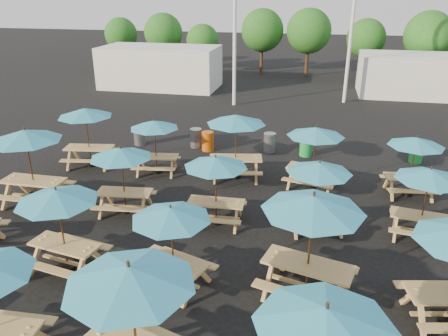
% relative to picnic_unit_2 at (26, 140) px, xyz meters
% --- Properties ---
extents(ground, '(120.00, 120.00, 0.00)m').
position_rel_picnic_unit_2_xyz_m(ground, '(5.90, 0.10, -2.18)').
color(ground, black).
rests_on(ground, ground).
extents(picnic_unit_2, '(2.21, 2.21, 2.53)m').
position_rel_picnic_unit_2_xyz_m(picnic_unit_2, '(0.00, 0.00, 0.00)').
color(picnic_unit_2, tan).
rests_on(picnic_unit_2, ground).
extents(picnic_unit_3, '(2.34, 2.34, 2.35)m').
position_rel_picnic_unit_2_xyz_m(picnic_unit_3, '(0.16, 3.38, -0.15)').
color(picnic_unit_3, tan).
rests_on(picnic_unit_3, ground).
extents(picnic_unit_5, '(2.24, 2.24, 2.21)m').
position_rel_picnic_unit_2_xyz_m(picnic_unit_5, '(2.90, -3.08, -0.28)').
color(picnic_unit_5, tan).
rests_on(picnic_unit_5, ground).
extents(picnic_unit_6, '(2.04, 2.04, 2.14)m').
position_rel_picnic_unit_2_xyz_m(picnic_unit_6, '(3.08, 0.04, -0.34)').
color(picnic_unit_6, tan).
rests_on(picnic_unit_6, ground).
extents(picnic_unit_7, '(2.04, 2.04, 2.07)m').
position_rel_picnic_unit_2_xyz_m(picnic_unit_7, '(2.96, 3.22, -0.39)').
color(picnic_unit_7, tan).
rests_on(picnic_unit_7, ground).
extents(picnic_unit_8, '(2.72, 2.72, 2.49)m').
position_rel_picnic_unit_2_xyz_m(picnic_unit_8, '(5.94, -5.91, -0.03)').
color(picnic_unit_8, tan).
rests_on(picnic_unit_8, ground).
extents(picnic_unit_9, '(2.30, 2.30, 2.08)m').
position_rel_picnic_unit_2_xyz_m(picnic_unit_9, '(5.70, -3.15, -0.39)').
color(picnic_unit_9, tan).
rests_on(picnic_unit_9, ground).
extents(picnic_unit_10, '(1.90, 1.90, 2.12)m').
position_rel_picnic_unit_2_xyz_m(picnic_unit_10, '(6.00, -0.04, -0.36)').
color(picnic_unit_10, tan).
rests_on(picnic_unit_10, ground).
extents(picnic_unit_11, '(2.46, 2.46, 2.43)m').
position_rel_picnic_unit_2_xyz_m(picnic_unit_11, '(5.96, 3.38, -0.09)').
color(picnic_unit_11, tan).
rests_on(picnic_unit_11, ground).
extents(picnic_unit_12, '(2.68, 2.68, 2.43)m').
position_rel_picnic_unit_2_xyz_m(picnic_unit_12, '(8.99, -6.18, -0.09)').
color(picnic_unit_12, tan).
rests_on(picnic_unit_12, ground).
extents(picnic_unit_13, '(2.71, 2.71, 2.54)m').
position_rel_picnic_unit_2_xyz_m(picnic_unit_13, '(8.74, -2.86, 0.01)').
color(picnic_unit_13, tan).
rests_on(picnic_unit_13, ground).
extents(picnic_unit_14, '(2.24, 2.24, 2.10)m').
position_rel_picnic_unit_2_xyz_m(picnic_unit_14, '(8.88, 0.17, -0.37)').
color(picnic_unit_14, tan).
rests_on(picnic_unit_14, ground).
extents(picnic_unit_15, '(2.36, 2.36, 2.24)m').
position_rel_picnic_unit_2_xyz_m(picnic_unit_15, '(8.73, 3.07, -0.25)').
color(picnic_unit_15, tan).
rests_on(picnic_unit_15, ground).
extents(picnic_unit_18, '(2.09, 2.09, 2.10)m').
position_rel_picnic_unit_2_xyz_m(picnic_unit_18, '(11.76, 0.31, -0.38)').
color(picnic_unit_18, tan).
rests_on(picnic_unit_18, ground).
extents(picnic_unit_19, '(2.00, 2.00, 2.08)m').
position_rel_picnic_unit_2_xyz_m(picnic_unit_19, '(11.94, 3.13, -0.39)').
color(picnic_unit_19, tan).
rests_on(picnic_unit_19, ground).
extents(waste_bin_0, '(0.52, 0.52, 0.83)m').
position_rel_picnic_unit_2_xyz_m(waste_bin_0, '(1.09, 6.16, -1.77)').
color(waste_bin_0, gray).
rests_on(waste_bin_0, ground).
extents(waste_bin_1, '(0.52, 0.52, 0.83)m').
position_rel_picnic_unit_2_xyz_m(waste_bin_1, '(3.64, 6.37, -1.77)').
color(waste_bin_1, gray).
rests_on(waste_bin_1, ground).
extents(waste_bin_2, '(0.52, 0.52, 0.83)m').
position_rel_picnic_unit_2_xyz_m(waste_bin_2, '(4.25, 6.04, -1.77)').
color(waste_bin_2, '#C3520B').
rests_on(waste_bin_2, ground).
extents(waste_bin_3, '(0.52, 0.52, 0.83)m').
position_rel_picnic_unit_2_xyz_m(waste_bin_3, '(6.88, 6.40, -1.77)').
color(waste_bin_3, gray).
rests_on(waste_bin_3, ground).
extents(waste_bin_4, '(0.52, 0.52, 0.83)m').
position_rel_picnic_unit_2_xyz_m(waste_bin_4, '(8.41, 6.25, -1.77)').
color(waste_bin_4, green).
rests_on(waste_bin_4, ground).
extents(waste_bin_5, '(0.52, 0.52, 0.83)m').
position_rel_picnic_unit_2_xyz_m(waste_bin_5, '(12.78, 6.42, -1.77)').
color(waste_bin_5, green).
rests_on(waste_bin_5, ground).
extents(event_tent_0, '(8.00, 4.00, 2.80)m').
position_rel_picnic_unit_2_xyz_m(event_tent_0, '(-2.10, 18.10, -0.78)').
color(event_tent_0, silver).
rests_on(event_tent_0, ground).
extents(event_tent_1, '(7.00, 4.00, 2.60)m').
position_rel_picnic_unit_2_xyz_m(event_tent_1, '(14.90, 19.10, -0.88)').
color(event_tent_1, silver).
rests_on(event_tent_1, ground).
extents(tree_0, '(2.80, 2.80, 4.24)m').
position_rel_picnic_unit_2_xyz_m(tree_0, '(-8.17, 25.34, 0.65)').
color(tree_0, '#382314').
rests_on(tree_0, ground).
extents(tree_1, '(3.11, 3.11, 4.72)m').
position_rel_picnic_unit_2_xyz_m(tree_1, '(-3.85, 24.00, 0.97)').
color(tree_1, '#382314').
rests_on(tree_1, ground).
extents(tree_2, '(2.59, 2.59, 3.93)m').
position_rel_picnic_unit_2_xyz_m(tree_2, '(-0.49, 23.75, 0.44)').
color(tree_2, '#382314').
rests_on(tree_2, ground).
extents(tree_3, '(3.36, 3.36, 5.09)m').
position_rel_picnic_unit_2_xyz_m(tree_3, '(4.15, 24.81, 1.22)').
color(tree_3, '#382314').
rests_on(tree_3, ground).
extents(tree_4, '(3.41, 3.41, 5.17)m').
position_rel_picnic_unit_2_xyz_m(tree_4, '(7.80, 24.35, 1.28)').
color(tree_4, '#382314').
rests_on(tree_4, ground).
extents(tree_5, '(2.94, 2.94, 4.45)m').
position_rel_picnic_unit_2_xyz_m(tree_5, '(12.12, 24.77, 0.79)').
color(tree_5, '#382314').
rests_on(tree_5, ground).
extents(tree_6, '(3.38, 3.38, 5.13)m').
position_rel_picnic_unit_2_xyz_m(tree_6, '(16.13, 22.99, 1.24)').
color(tree_6, '#382314').
rests_on(tree_6, ground).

